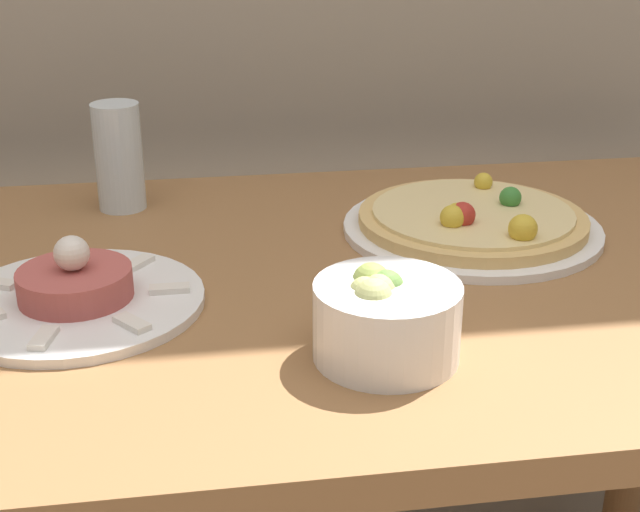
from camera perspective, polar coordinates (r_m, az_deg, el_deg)
dining_table at (r=1.01m, az=-1.73°, el=-6.96°), size 1.34×0.71×0.77m
pizza_plate at (r=1.08m, az=9.74°, el=2.18°), size 0.31×0.31×0.05m
tartare_plate at (r=0.91m, az=-15.33°, el=-2.33°), size 0.25×0.25×0.07m
small_bowl at (r=0.78m, az=4.19°, el=-3.92°), size 0.13×0.13×0.08m
drinking_glass at (r=1.16m, az=-12.76°, el=6.22°), size 0.06×0.06×0.14m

